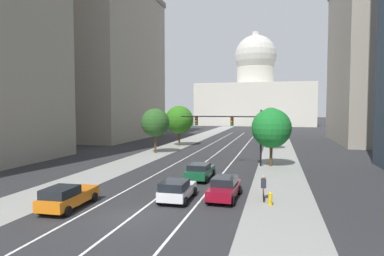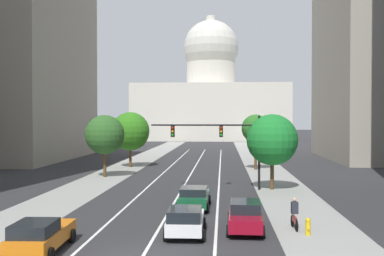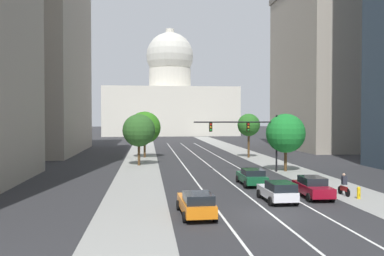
{
  "view_description": "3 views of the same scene",
  "coord_description": "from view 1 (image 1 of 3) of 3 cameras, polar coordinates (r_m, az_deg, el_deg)",
  "views": [
    {
      "loc": [
        8.17,
        -17.8,
        6.39
      ],
      "look_at": [
        -1.74,
        21.2,
        4.03
      ],
      "focal_mm": 31.18,
      "sensor_mm": 36.0,
      "label": 1
    },
    {
      "loc": [
        3.47,
        -19.49,
        6.0
      ],
      "look_at": [
        1.06,
        16.39,
        5.29
      ],
      "focal_mm": 43.06,
      "sensor_mm": 36.0,
      "label": 2
    },
    {
      "loc": [
        -7.59,
        -23.84,
        6.03
      ],
      "look_at": [
        -1.91,
        28.11,
        4.62
      ],
      "focal_mm": 38.07,
      "sensor_mm": 36.0,
      "label": 3
    }
  ],
  "objects": [
    {
      "name": "ground_plane",
      "position": [
        58.73,
        6.18,
        -2.9
      ],
      "size": [
        400.0,
        400.0,
        0.0
      ],
      "primitive_type": "plane",
      "color": "#2B2B2D"
    },
    {
      "name": "sidewalk_left",
      "position": [
        55.75,
        -3.3,
        -3.22
      ],
      "size": [
        4.63,
        130.0,
        0.01
      ],
      "primitive_type": "cube",
      "color": "gray",
      "rests_on": "ground"
    },
    {
      "name": "sidewalk_right",
      "position": [
        53.19,
        14.58,
        -3.64
      ],
      "size": [
        4.63,
        130.0,
        0.01
      ],
      "primitive_type": "cube",
      "color": "gray",
      "rests_on": "ground"
    },
    {
      "name": "lane_stripe_left",
      "position": [
        44.72,
        -0.52,
        -4.84
      ],
      "size": [
        0.16,
        90.0,
        0.01
      ],
      "primitive_type": "cube",
      "color": "white",
      "rests_on": "ground"
    },
    {
      "name": "lane_stripe_center",
      "position": [
        44.04,
        3.42,
        -4.97
      ],
      "size": [
        0.16,
        90.0,
        0.01
      ],
      "primitive_type": "cube",
      "color": "white",
      "rests_on": "ground"
    },
    {
      "name": "lane_stripe_right",
      "position": [
        43.57,
        7.47,
        -5.09
      ],
      "size": [
        0.16,
        90.0,
        0.01
      ],
      "primitive_type": "cube",
      "color": "white",
      "rests_on": "ground"
    },
    {
      "name": "office_tower_far_left",
      "position": [
        74.9,
        -13.96,
        10.81
      ],
      "size": [
        15.93,
        29.06,
        32.38
      ],
      "color": "#9E9384",
      "rests_on": "ground"
    },
    {
      "name": "office_tower_far_right",
      "position": [
        71.34,
        29.53,
        10.47
      ],
      "size": [
        15.33,
        25.35,
        31.42
      ],
      "color": "#9E9384",
      "rests_on": "ground"
    },
    {
      "name": "capitol_building",
      "position": [
        132.61,
        10.76,
        5.69
      ],
      "size": [
        43.23,
        25.11,
        35.82
      ],
      "color": "beige",
      "rests_on": "ground"
    },
    {
      "name": "car_orange",
      "position": [
        23.01,
        -20.58,
        -10.94
      ],
      "size": [
        2.14,
        4.74,
        1.55
      ],
      "rotation": [
        0.0,
        0.0,
        1.61
      ],
      "color": "orange",
      "rests_on": "ground"
    },
    {
      "name": "car_white",
      "position": [
        23.39,
        -2.63,
        -10.48
      ],
      "size": [
        2.06,
        4.03,
        1.52
      ],
      "rotation": [
        0.0,
        0.0,
        1.59
      ],
      "color": "silver",
      "rests_on": "ground"
    },
    {
      "name": "car_green",
      "position": [
        30.21,
        1.37,
        -7.36
      ],
      "size": [
        2.12,
        4.6,
        1.47
      ],
      "rotation": [
        0.0,
        0.0,
        1.56
      ],
      "color": "#14512D",
      "rests_on": "ground"
    },
    {
      "name": "car_crimson",
      "position": [
        24.0,
        5.58,
        -10.12
      ],
      "size": [
        2.06,
        4.6,
        1.56
      ],
      "rotation": [
        0.0,
        0.0,
        1.53
      ],
      "color": "maroon",
      "rests_on": "ground"
    },
    {
      "name": "traffic_signal_mast",
      "position": [
        37.72,
        7.09,
        0.3
      ],
      "size": [
        9.28,
        0.39,
        6.26
      ],
      "color": "black",
      "rests_on": "ground"
    },
    {
      "name": "fire_hydrant",
      "position": [
        22.98,
        13.24,
        -11.67
      ],
      "size": [
        0.26,
        0.35,
        0.91
      ],
      "color": "yellow",
      "rests_on": "ground"
    },
    {
      "name": "cyclist",
      "position": [
        24.15,
        12.13,
        -9.98
      ],
      "size": [
        0.38,
        1.7,
        1.72
      ],
      "rotation": [
        0.0,
        0.0,
        1.64
      ],
      "color": "black",
      "rests_on": "ground"
    },
    {
      "name": "street_tree_mid_right",
      "position": [
        37.68,
        13.42,
        -0.03
      ],
      "size": [
        4.35,
        4.35,
        6.41
      ],
      "color": "#51381E",
      "rests_on": "ground"
    },
    {
      "name": "street_tree_mid_left",
      "position": [
        57.24,
        -2.2,
        1.43
      ],
      "size": [
        4.79,
        4.79,
        6.86
      ],
      "color": "#51381E",
      "rests_on": "ground"
    },
    {
      "name": "street_tree_near_left",
      "position": [
        48.01,
        -6.31,
        0.93
      ],
      "size": [
        4.06,
        4.06,
        6.41
      ],
      "color": "#51381E",
      "rests_on": "ground"
    },
    {
      "name": "street_tree_far_right",
      "position": [
        53.02,
        13.35,
        1.6
      ],
      "size": [
        3.34,
        3.34,
        6.54
      ],
      "color": "#51381E",
      "rests_on": "ground"
    }
  ]
}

